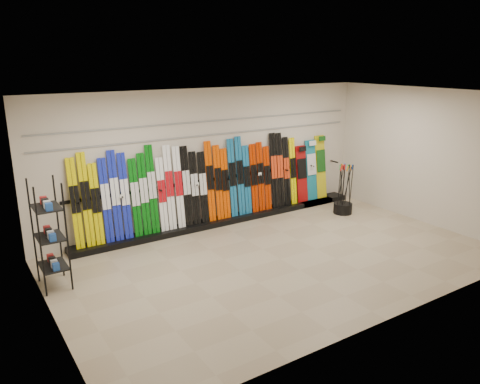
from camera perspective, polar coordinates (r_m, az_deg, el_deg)
floor at (r=8.83m, az=4.93°, el=-8.16°), size 8.00×8.00×0.00m
back_wall at (r=10.36m, az=-3.36°, el=4.27°), size 8.00×0.00×8.00m
left_wall at (r=6.75m, az=-22.80°, el=-3.51°), size 0.00×5.00×5.00m
right_wall at (r=11.19m, az=21.62°, el=4.05°), size 0.00×5.00×5.00m
ceiling at (r=8.08m, az=5.45°, el=11.64°), size 8.00×8.00×0.00m
ski_rack_base at (r=10.67m, az=-1.59°, el=-3.38°), size 8.00×0.40×0.12m
skis at (r=10.12m, az=-5.14°, el=0.81°), size 5.38×0.24×1.81m
snowboards at (r=11.97m, az=8.72°, el=2.65°), size 0.95×0.25×1.60m
accessory_rack at (r=8.09m, az=-22.18°, el=-4.84°), size 0.40×0.60×1.79m
pole_bin at (r=11.52m, az=12.41°, el=-1.94°), size 0.44×0.44×0.25m
ski_poles at (r=11.36m, az=12.57°, el=0.35°), size 0.40×0.40×1.18m
slatwall_rail_0 at (r=10.25m, az=-3.35°, el=6.99°), size 7.60×0.02×0.03m
slatwall_rail_1 at (r=10.20m, az=-3.37°, el=8.65°), size 7.60×0.02×0.03m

